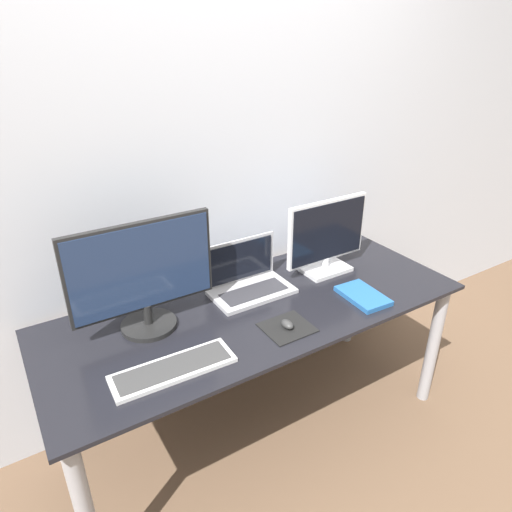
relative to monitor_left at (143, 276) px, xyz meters
The scene contains 10 objects.
ground_plane 1.16m from the monitor_left, 45.85° to the right, with size 12.00×12.00×0.00m, color brown.
wall_back 0.64m from the monitor_left, 35.13° to the left, with size 7.00×0.05×2.50m.
desk 0.59m from the monitor_left, 13.14° to the right, with size 1.87×0.74×0.72m.
monitor_left is the anchor object (origin of this frame).
monitor_right 0.93m from the monitor_left, ahead, with size 0.45×0.17×0.37m.
laptop 0.53m from the monitor_left, ahead, with size 0.37×0.23×0.23m.
keyboard 0.38m from the monitor_left, 93.84° to the right, with size 0.45×0.16×0.02m.
mousepad 0.61m from the monitor_left, 33.10° to the right, with size 0.20×0.18×0.00m.
mouse 0.61m from the monitor_left, 33.47° to the right, with size 0.04×0.06×0.03m.
book 0.98m from the monitor_left, 18.41° to the right, with size 0.16×0.24×0.02m.
Camera 1 is at (-0.91, -1.07, 1.81)m, focal length 32.00 mm.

